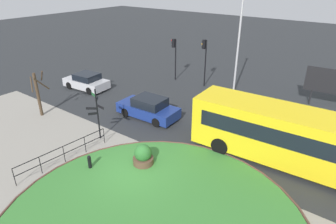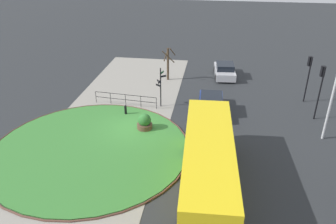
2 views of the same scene
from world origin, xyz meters
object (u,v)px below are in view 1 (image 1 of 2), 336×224
Objects in this scene: bollard_foreground at (90,162)px; car_near_lane at (87,82)px; bus_yellow at (288,136)px; lamppost_tall at (239,39)px; street_tree_bare at (38,92)px; signpost_directional at (97,111)px; car_far_lane at (148,108)px; traffic_light_near at (174,50)px; traffic_light_far at (204,53)px; planter_near_signpost at (143,156)px.

car_near_lane is (-9.49, 7.62, 0.23)m from bollard_foreground.
bus_yellow is at bearing 172.32° from car_near_lane.
lamppost_tall is 2.53× the size of street_tree_bare.
signpost_directional is at bearing 2.38° from street_tree_bare.
car_near_lane is 5.80m from street_tree_bare.
car_far_lane is 0.52× the size of lamppost_tall.
bollard_foreground is at bearing 136.77° from car_near_lane.
lamppost_tall is (6.17, 0.06, 1.73)m from traffic_light_near.
traffic_light_far is (0.39, 11.94, 1.16)m from signpost_directional.
bollard_foreground is 0.19× the size of car_far_lane.
bus_yellow is 12.36m from traffic_light_far.
traffic_light_near reaches higher than bus_yellow.
traffic_light_far is at bearing 88.15° from signpost_directional.
signpost_directional is 0.85× the size of traffic_light_near.
bus_yellow is at bearing 178.77° from car_far_lane.
bollard_foreground is at bearing -50.47° from signpost_directional.
lamppost_tall reaches higher than car_near_lane.
car_far_lane is at bearing 82.61° from signpost_directional.
traffic_light_near is (-4.72, 14.22, 2.41)m from bollard_foreground.
bollard_foreground is at bearing 85.38° from traffic_light_far.
traffic_light_far is (-9.54, 7.73, 1.40)m from bus_yellow.
traffic_light_far is at bearing -41.51° from bus_yellow.
lamppost_tall reaches higher than bollard_foreground.
car_near_lane is at bearing 145.25° from signpost_directional.
bollard_foreground is 8.24m from street_tree_bare.
car_far_lane reaches higher than planter_near_signpost.
planter_near_signpost is 9.90m from street_tree_bare.
bus_yellow is 2.62× the size of traffic_light_near.
car_far_lane is (0.53, 4.10, -1.18)m from signpost_directional.
traffic_light_near is (-12.65, 7.58, 1.20)m from bus_yellow.
traffic_light_far reaches higher than signpost_directional.
car_near_lane is 8.43m from traffic_light_near.
signpost_directional is 12.14m from traffic_light_near.
traffic_light_near is at bearing 108.37° from bollard_foreground.
car_far_lane is at bearing -1.81° from bus_yellow.
bollard_foreground is at bearing 37.46° from bus_yellow.
signpost_directional is 0.97× the size of street_tree_bare.
street_tree_bare is (-6.20, -12.19, -1.24)m from traffic_light_far.
signpost_directional is at bearing 80.68° from car_far_lane.
traffic_light_near is 14.19m from planter_near_signpost.
bollard_foreground is 2.78m from planter_near_signpost.
car_far_lane is 1.16× the size of traffic_light_near.
traffic_light_near is 1.15× the size of street_tree_bare.
traffic_light_far is (7.87, 6.75, 2.37)m from car_near_lane.
lamppost_tall is (2.92, 7.75, 3.87)m from car_far_lane.
car_near_lane is at bearing -9.69° from car_far_lane.
traffic_light_near reaches higher than signpost_directional.
car_far_lane is 3.67× the size of planter_near_signpost.
street_tree_bare is (-9.27, -12.10, -2.77)m from lamppost_tall.
planter_near_signpost is (11.49, -5.69, -0.12)m from car_near_lane.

